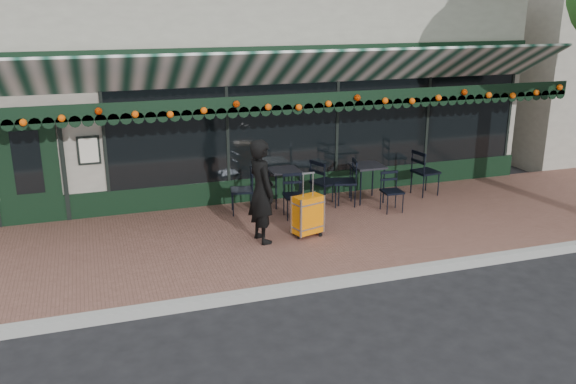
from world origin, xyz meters
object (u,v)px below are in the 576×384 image
object	(u,v)px
woman	(261,191)
cafe_table_a	(367,168)
cafe_table_b	(284,173)
chair_a_left	(344,182)
chair_b_front	(295,196)
suitcase	(308,215)
chair_a_right	(425,172)
chair_a_front	(392,192)
chair_b_right	(325,183)
chair_b_left	(242,191)

from	to	relation	value
woman	cafe_table_a	size ratio (longest dim) A/B	2.34
cafe_table_b	chair_a_left	xyz separation A→B (m)	(1.16, -0.42, -0.19)
cafe_table_b	chair_b_front	bearing A→B (deg)	-94.00
suitcase	chair_a_right	world-z (taller)	suitcase
chair_a_right	chair_a_front	distance (m)	1.45
chair_a_front	chair_b_right	bearing A→B (deg)	149.66
chair_a_right	chair_a_front	xyz separation A→B (m)	(-1.22, -0.79, -0.10)
chair_a_left	chair_b_front	xyz separation A→B (m)	(-1.22, -0.42, -0.05)
cafe_table_a	chair_a_left	size ratio (longest dim) A/B	0.80
chair_a_right	chair_b_left	distance (m)	4.10
woman	chair_b_right	distance (m)	2.33
cafe_table_b	chair_a_front	xyz separation A→B (m)	(1.91, -1.11, -0.27)
chair_a_front	chair_b_left	world-z (taller)	chair_b_left
chair_a_left	chair_a_front	xyz separation A→B (m)	(0.75, -0.69, -0.08)
cafe_table_a	chair_b_left	bearing A→B (deg)	178.80
cafe_table_a	chair_a_right	size ratio (longest dim) A/B	0.78
chair_a_left	chair_b_right	xyz separation A→B (m)	(-0.39, 0.06, 0.01)
chair_b_left	chair_b_right	bearing A→B (deg)	97.06
chair_b_left	chair_a_right	bearing A→B (deg)	99.51
chair_a_front	woman	bearing A→B (deg)	-163.48
woman	chair_b_left	size ratio (longest dim) A/B	1.98
suitcase	chair_a_left	distance (m)	1.94
cafe_table_a	cafe_table_b	size ratio (longest dim) A/B	1.04
suitcase	chair_b_left	distance (m)	1.79
chair_a_right	chair_b_left	size ratio (longest dim) A/B	1.09
cafe_table_a	chair_b_left	xyz separation A→B (m)	(-2.70, 0.06, -0.24)
suitcase	woman	bearing A→B (deg)	160.70
suitcase	chair_b_front	size ratio (longest dim) A/B	1.35
chair_b_left	chair_b_front	world-z (taller)	chair_b_left
suitcase	chair_a_front	bearing A→B (deg)	2.60
cafe_table_a	chair_b_front	bearing A→B (deg)	-163.44
cafe_table_a	chair_a_right	distance (m)	1.41
chair_a_right	suitcase	bearing A→B (deg)	106.45
woman	chair_b_front	distance (m)	1.43
suitcase	chair_a_right	bearing A→B (deg)	7.90
cafe_table_a	chair_a_right	xyz separation A→B (m)	(1.40, -0.01, -0.20)
chair_b_left	chair_b_right	world-z (taller)	chair_b_right
cafe_table_b	chair_b_front	size ratio (longest dim) A/B	0.86
suitcase	chair_a_right	size ratio (longest dim) A/B	1.17
chair_a_right	woman	bearing A→B (deg)	101.40
chair_a_left	chair_a_front	bearing A→B (deg)	61.09
chair_a_right	chair_b_right	bearing A→B (deg)	82.42
chair_a_left	chair_b_right	size ratio (longest dim) A/B	0.98
chair_a_right	chair_b_right	size ratio (longest dim) A/B	1.01
chair_b_left	chair_b_front	xyz separation A→B (m)	(0.91, -0.59, -0.03)
woman	chair_a_front	world-z (taller)	woman
chair_a_right	chair_b_front	size ratio (longest dim) A/B	1.16
cafe_table_a	chair_a_front	xyz separation A→B (m)	(0.18, -0.80, -0.30)
chair_a_left	chair_a_right	size ratio (longest dim) A/B	0.97
chair_b_right	woman	bearing A→B (deg)	108.63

